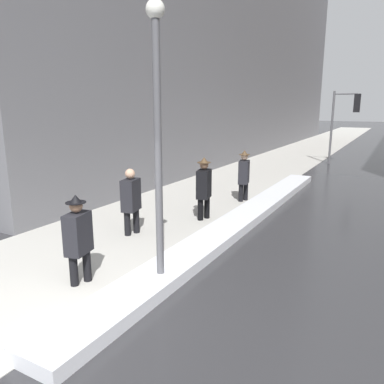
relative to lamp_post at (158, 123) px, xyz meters
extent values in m
plane|color=#2D2D30|center=(-0.31, -1.62, -2.69)|extent=(160.00, 160.00, 0.00)
cube|color=#B2AFA8|center=(-2.31, 13.38, -2.68)|extent=(4.00, 80.00, 0.01)
cube|color=silver|center=(-0.07, 3.90, -2.58)|extent=(0.81, 12.92, 0.21)
cylinder|color=#515156|center=(0.00, 0.00, -0.58)|extent=(0.12, 0.12, 4.22)
sphere|color=silver|center=(0.00, 0.00, 1.61)|extent=(0.28, 0.28, 0.28)
cylinder|color=#515156|center=(0.13, 15.78, -0.84)|extent=(0.11, 0.11, 3.70)
cylinder|color=#515156|center=(0.68, 15.80, 0.86)|extent=(1.10, 0.12, 0.07)
cube|color=black|center=(1.23, 15.83, 0.41)|extent=(0.31, 0.21, 0.90)
sphere|color=red|center=(1.23, 15.95, 0.70)|extent=(0.19, 0.19, 0.19)
sphere|color=orange|center=(1.23, 15.95, 0.41)|extent=(0.19, 0.19, 0.19)
sphere|color=green|center=(1.23, 15.95, 0.12)|extent=(0.19, 0.19, 0.19)
cylinder|color=black|center=(-1.17, -0.50, -2.30)|extent=(0.14, 0.14, 0.79)
cylinder|color=black|center=(-1.24, -0.74, -2.30)|extent=(0.14, 0.14, 0.79)
cube|color=black|center=(-1.20, -0.62, -1.79)|extent=(0.38, 0.53, 0.69)
sphere|color=#8C664C|center=(-1.20, -0.62, -1.33)|extent=(0.21, 0.21, 0.21)
cylinder|color=black|center=(-1.20, -0.62, -1.27)|extent=(0.33, 0.33, 0.01)
cone|color=black|center=(-1.20, -0.62, -1.20)|extent=(0.20, 0.20, 0.13)
cylinder|color=black|center=(-1.97, 1.93, -2.27)|extent=(0.15, 0.15, 0.84)
cylinder|color=black|center=(-2.03, 1.68, -2.27)|extent=(0.15, 0.15, 0.84)
cube|color=black|center=(-2.00, 1.80, -1.74)|extent=(0.40, 0.56, 0.73)
sphere|color=tan|center=(-2.00, 1.80, -1.24)|extent=(0.23, 0.23, 0.23)
cylinder|color=black|center=(-1.04, 3.81, -2.27)|extent=(0.15, 0.15, 0.85)
cylinder|color=black|center=(-1.11, 3.56, -2.27)|extent=(0.15, 0.15, 0.85)
cube|color=black|center=(-1.07, 3.68, -1.73)|extent=(0.41, 0.57, 0.74)
sphere|color=#8C664C|center=(-1.07, 3.68, -1.22)|extent=(0.23, 0.23, 0.23)
cylinder|color=#4C3823|center=(-1.07, 3.68, -1.16)|extent=(0.36, 0.36, 0.01)
cone|color=#4C3823|center=(-1.07, 3.68, -1.09)|extent=(0.22, 0.22, 0.14)
cylinder|color=black|center=(-0.85, 6.17, -2.28)|extent=(0.14, 0.14, 0.82)
cylinder|color=black|center=(-0.91, 5.92, -2.28)|extent=(0.14, 0.14, 0.82)
cube|color=black|center=(-0.88, 6.05, -1.75)|extent=(0.40, 0.55, 0.72)
sphere|color=beige|center=(-0.88, 6.05, -1.27)|extent=(0.22, 0.22, 0.22)
cylinder|color=#4C3823|center=(-0.88, 6.05, -1.21)|extent=(0.35, 0.35, 0.01)
cone|color=#4C3823|center=(-0.88, 6.05, -1.14)|extent=(0.21, 0.21, 0.13)
camera|label=1|loc=(3.27, -4.83, 0.25)|focal=35.00mm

